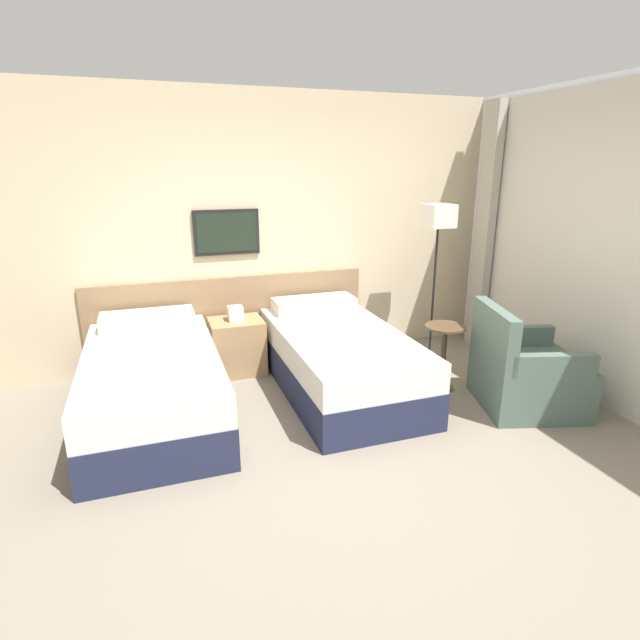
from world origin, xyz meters
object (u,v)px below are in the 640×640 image
at_px(floor_lamp, 438,228).
at_px(side_table, 444,346).
at_px(bed_near_window, 339,360).
at_px(armchair, 525,375).
at_px(nightstand, 237,346).
at_px(bed_near_door, 153,384).

xyz_separation_m(floor_lamp, side_table, (-0.30, -0.71, -0.98)).
distance_m(bed_near_window, armchair, 1.61).
relative_size(nightstand, floor_lamp, 0.42).
xyz_separation_m(bed_near_window, armchair, (1.38, -0.83, -0.01)).
relative_size(bed_near_door, bed_near_window, 1.00).
distance_m(floor_lamp, armchair, 1.68).
distance_m(bed_near_door, bed_near_window, 1.63).
relative_size(nightstand, armchair, 0.69).
relative_size(floor_lamp, armchair, 1.66).
xyz_separation_m(side_table, armchair, (0.47, -0.54, -0.13)).
bearing_deg(side_table, armchair, -48.82).
xyz_separation_m(bed_near_window, side_table, (0.91, -0.30, 0.12)).
bearing_deg(bed_near_door, nightstand, 41.38).
bearing_deg(bed_near_door, side_table, -6.64).
relative_size(bed_near_window, nightstand, 2.88).
distance_m(nightstand, side_table, 2.00).
bearing_deg(floor_lamp, side_table, -112.83).
bearing_deg(floor_lamp, nightstand, 171.43).
distance_m(bed_near_door, side_table, 2.55).
xyz_separation_m(nightstand, armchair, (2.19, -1.55, 0.00)).
xyz_separation_m(bed_near_door, floor_lamp, (2.83, 0.41, 1.10)).
xyz_separation_m(bed_near_door, side_table, (2.53, -0.30, 0.12)).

